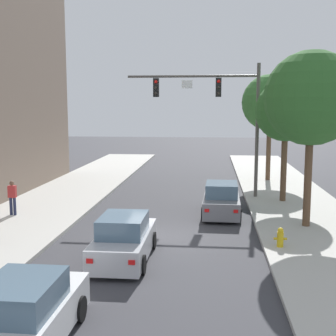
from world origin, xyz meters
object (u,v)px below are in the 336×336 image
Objects in this scene: street_tree_nearest at (311,99)px; street_tree_second at (286,111)px; traffic_signal_mast at (219,104)px; car_lead_grey at (221,200)px; fire_hydrant at (280,237)px; street_tree_third at (270,103)px; car_third_white at (24,317)px; car_following_silver at (124,240)px; pedestrian_sidewalk_left_walker at (12,196)px.

street_tree_second is (-0.19, 5.20, -0.59)m from street_tree_nearest.
car_lead_grey is (0.11, -4.01, -4.66)m from traffic_signal_mast.
street_tree_third is at bearing 84.73° from fire_hydrant.
car_third_white is 0.65× the size of street_tree_second.
street_tree_nearest is at bearing 52.19° from car_third_white.
traffic_signal_mast is 1.01× the size of street_tree_nearest.
street_tree_third reaches higher than street_tree_second.
car_following_silver is (-3.36, -10.90, -4.66)m from traffic_signal_mast.
street_tree_nearest is at bearing -89.33° from street_tree_third.
car_lead_grey is at bearing 148.24° from street_tree_nearest.
traffic_signal_mast is at bearing 72.87° from car_following_silver.
car_third_white is 12.30m from pedestrian_sidewalk_left_walker.
car_lead_grey is at bearing -109.00° from street_tree_third.
street_tree_third reaches higher than car_following_silver.
pedestrian_sidewalk_left_walker reaches higher than car_third_white.
street_tree_nearest is (7.06, 4.66, 4.87)m from car_following_silver.
car_lead_grey is at bearing -88.46° from traffic_signal_mast.
street_tree_third reaches higher than car_third_white.
traffic_signal_mast is at bearing 163.51° from street_tree_second.
traffic_signal_mast is 10.42× the size of fire_hydrant.
street_tree_nearest is at bearing -59.30° from traffic_signal_mast.
street_tree_third is at bearing 90.67° from street_tree_nearest.
fire_hydrant is 0.10× the size of street_tree_nearest.
street_tree_third is at bearing 89.60° from street_tree_second.
traffic_signal_mast reaches higher than car_third_white.
car_following_silver is at bearing 79.70° from car_third_white.
car_lead_grey is 10.00m from pedestrian_sidewalk_left_walker.
traffic_signal_mast is 4.57× the size of pedestrian_sidewalk_left_walker.
street_tree_nearest is 12.25m from street_tree_third.
street_tree_nearest is at bearing -31.76° from car_lead_grey.
pedestrian_sidewalk_left_walker is at bearing 115.75° from car_third_white.
traffic_signal_mast reaches higher than pedestrian_sidewalk_left_walker.
pedestrian_sidewalk_left_walker is at bearing -138.84° from street_tree_third.
street_tree_second is (13.27, 4.59, 3.94)m from pedestrian_sidewalk_left_walker.
car_lead_grey and car_following_silver have the same top height.
street_tree_third reaches higher than car_lead_grey.
pedestrian_sidewalk_left_walker is (-9.76, -5.63, -4.32)m from traffic_signal_mast.
street_tree_third is (7.98, 22.72, 4.79)m from car_third_white.
traffic_signal_mast is at bearing 29.99° from pedestrian_sidewalk_left_walker.
car_third_white is at bearing -131.68° from fire_hydrant.
street_tree_second reaches higher than car_third_white.
fire_hydrant is at bearing -116.72° from street_tree_nearest.
traffic_signal_mast is 6.15m from car_lead_grey.
street_tree_second is 0.89× the size of street_tree_third.
car_third_white is at bearing -104.80° from traffic_signal_mast.
traffic_signal_mast is 10.75m from fire_hydrant.
street_tree_third is (0.05, 7.05, 0.52)m from street_tree_second.
street_tree_nearest is (8.12, 10.47, 4.87)m from car_third_white.
street_tree_nearest is (3.71, -6.24, 0.21)m from traffic_signal_mast.
car_lead_grey is 0.58× the size of street_tree_third.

